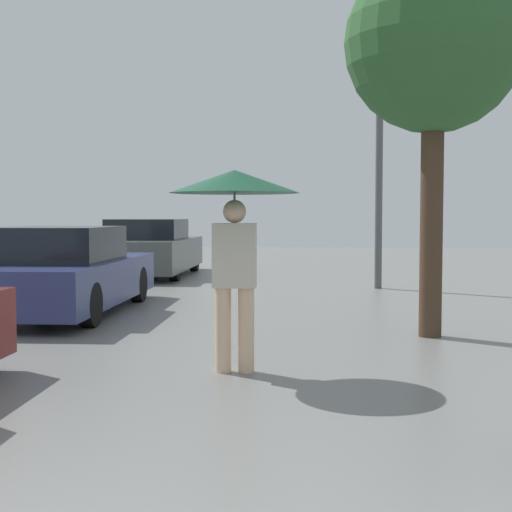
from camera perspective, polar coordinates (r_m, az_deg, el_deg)
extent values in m
cylinder|color=beige|center=(6.38, -2.64, -5.91)|extent=(0.14, 0.14, 0.76)
cylinder|color=beige|center=(6.36, -0.79, -5.94)|extent=(0.14, 0.14, 0.76)
cube|color=beige|center=(6.30, -1.73, 0.05)|extent=(0.38, 0.22, 0.57)
sphere|color=beige|center=(6.29, -1.73, 3.58)|extent=(0.21, 0.21, 0.21)
cylinder|color=#515456|center=(6.29, -1.73, 2.30)|extent=(0.02, 0.02, 0.61)
cone|color=#14472D|center=(6.30, -1.74, 5.98)|extent=(1.15, 1.15, 0.20)
cube|color=navy|center=(10.62, -15.12, -1.93)|extent=(1.73, 4.27, 0.60)
cube|color=black|center=(10.38, -15.54, 0.94)|extent=(1.47, 1.92, 0.48)
cylinder|color=black|center=(12.14, -16.57, -2.14)|extent=(0.18, 0.56, 0.56)
cylinder|color=black|center=(11.69, -9.40, -2.25)|extent=(0.18, 0.56, 0.56)
cylinder|color=black|center=(9.15, -13.16, -3.82)|extent=(0.18, 0.56, 0.56)
cube|color=#4C514C|center=(16.70, -8.47, 0.19)|extent=(1.83, 4.38, 0.70)
cube|color=black|center=(16.47, -8.64, 2.15)|extent=(1.56, 1.97, 0.45)
cylinder|color=black|center=(18.22, -10.10, -0.26)|extent=(0.18, 0.58, 0.58)
cylinder|color=black|center=(17.90, -4.97, -0.28)|extent=(0.18, 0.58, 0.58)
cylinder|color=black|center=(15.60, -12.46, -0.87)|extent=(0.18, 0.58, 0.58)
cylinder|color=black|center=(15.23, -6.50, -0.92)|extent=(0.18, 0.58, 0.58)
cylinder|color=#473323|center=(8.40, 13.86, 3.14)|extent=(0.26, 0.26, 2.78)
sphere|color=#2D5B2D|center=(8.62, 14.05, 16.21)|extent=(2.02, 2.02, 2.02)
cylinder|color=#515456|center=(13.81, 9.83, 7.65)|extent=(0.14, 0.14, 4.92)
sphere|color=beige|center=(14.24, 9.93, 17.94)|extent=(0.30, 0.30, 0.30)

